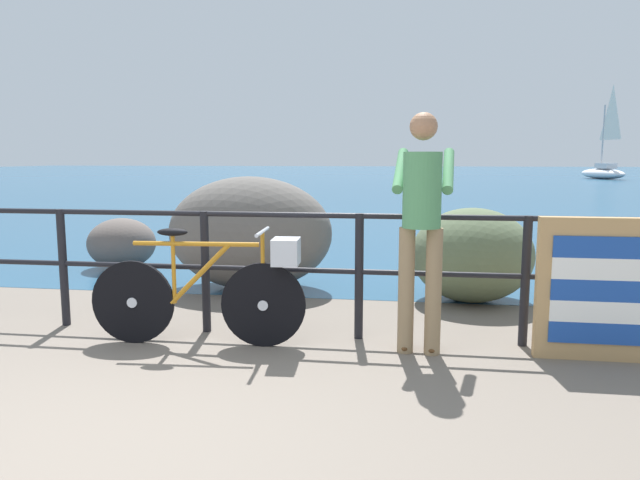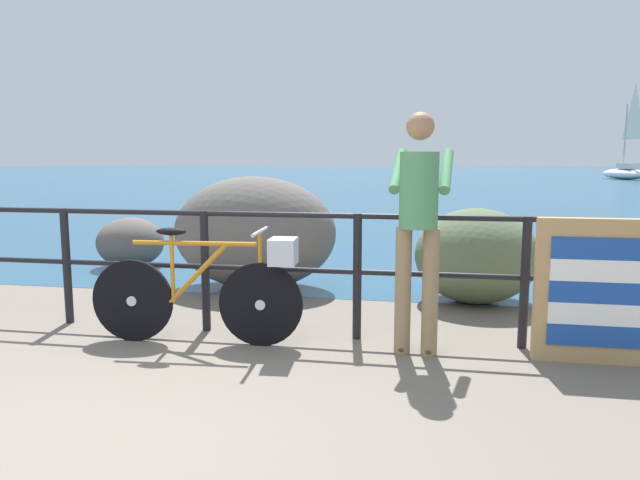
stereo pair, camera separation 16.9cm
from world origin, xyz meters
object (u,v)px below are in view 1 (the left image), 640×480
Objects in this scene: bicycle at (216,287)px; breakwater_boulder_right at (472,255)px; sailboat at (603,168)px; breakwater_boulder_main at (250,233)px; folded_deckchair_stack at (597,289)px; breakwater_boulder_left at (122,243)px; person_at_railing at (422,222)px.

breakwater_boulder_right reaches higher than bicycle.
sailboat is at bearing 65.66° from bicycle.
breakwater_boulder_main is at bearing 174.04° from breakwater_boulder_right.
folded_deckchair_stack reaches higher than breakwater_boulder_left.
breakwater_boulder_left is (-2.00, 0.93, -0.29)m from breakwater_boulder_main.
person_at_railing is 1.86m from breakwater_boulder_right.
sailboat is (14.35, 37.87, 0.24)m from bicycle.
breakwater_boulder_main reaches higher than breakwater_boulder_right.
breakwater_boulder_left is (-3.84, 2.87, -0.66)m from person_at_railing.
breakwater_boulder_left is (-5.09, 2.85, -0.19)m from folded_deckchair_stack.
breakwater_boulder_main is (-1.83, 1.95, -0.37)m from person_at_railing.
breakwater_boulder_left is 0.72× the size of breakwater_boulder_right.
sailboat reaches higher than person_at_railing.
breakwater_boulder_left is at bearing 57.31° from person_at_railing.
person_at_railing is 39.91m from sailboat.
person_at_railing reaches higher than breakwater_boulder_main.
breakwater_boulder_main is at bearing 94.15° from bicycle.
breakwater_boulder_left is (-2.28, 2.93, -0.13)m from bicycle.
breakwater_boulder_main is at bearing 148.09° from folded_deckchair_stack.
breakwater_boulder_left is 0.14× the size of sailboat.
person_at_railing is 0.29× the size of sailboat.
breakwater_boulder_main is (-3.09, 1.92, 0.11)m from folded_deckchair_stack.
person_at_railing is at bearing -36.82° from breakwater_boulder_left.
bicycle is 1.63× the size of folded_deckchair_stack.
bicycle is at bearing -178.23° from folded_deckchair_stack.
person_at_railing is at bearing 144.09° from sailboat.
bicycle is at bearing -140.20° from breakwater_boulder_right.
person_at_railing is at bearing -1.32° from bicycle.
bicycle is 0.95× the size of person_at_railing.
breakwater_boulder_right is (2.11, 1.76, 0.01)m from bicycle.
bicycle is at bearing 142.03° from sailboat.
breakwater_boulder_right is at bearing 144.06° from sailboat.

